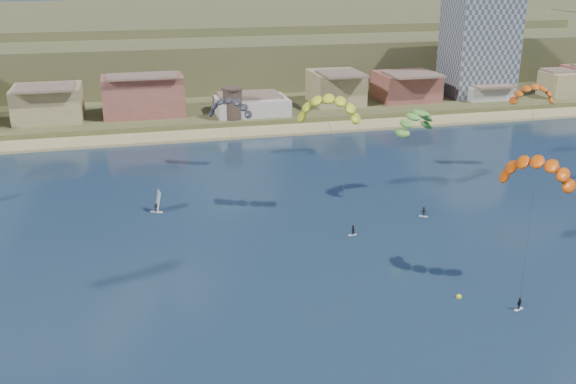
{
  "coord_description": "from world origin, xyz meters",
  "views": [
    {
      "loc": [
        -22.26,
        -57.75,
        43.31
      ],
      "look_at": [
        0.0,
        32.0,
        10.0
      ],
      "focal_mm": 40.74,
      "sensor_mm": 36.0,
      "label": 1
    }
  ],
  "objects_px": {
    "apartment_tower": "(479,44)",
    "kitesurfer_orange": "(538,166)",
    "buoy": "(459,297)",
    "windsurfer": "(157,206)",
    "kitesurfer_green": "(416,119)",
    "kitesurfer_yellow": "(329,105)",
    "watchtower": "(233,103)"
  },
  "relations": [
    {
      "from": "apartment_tower",
      "to": "kitesurfer_orange",
      "type": "height_order",
      "value": "apartment_tower"
    },
    {
      "from": "kitesurfer_orange",
      "to": "buoy",
      "type": "xyz_separation_m",
      "value": [
        -11.01,
        -2.12,
        -17.0
      ]
    },
    {
      "from": "apartment_tower",
      "to": "windsurfer",
      "type": "xyz_separation_m",
      "value": [
        -103.79,
        -73.78,
        -16.56
      ]
    },
    {
      "from": "apartment_tower",
      "to": "kitesurfer_green",
      "type": "height_order",
      "value": "apartment_tower"
    },
    {
      "from": "kitesurfer_green",
      "to": "apartment_tower",
      "type": "bearing_deg",
      "value": 54.07
    },
    {
      "from": "windsurfer",
      "to": "kitesurfer_yellow",
      "type": "bearing_deg",
      "value": -15.61
    },
    {
      "from": "windsurfer",
      "to": "buoy",
      "type": "bearing_deg",
      "value": -47.84
    },
    {
      "from": "kitesurfer_orange",
      "to": "kitesurfer_green",
      "type": "xyz_separation_m",
      "value": [
        -1.41,
        35.49,
        -1.65
      ]
    },
    {
      "from": "kitesurfer_green",
      "to": "watchtower",
      "type": "bearing_deg",
      "value": 110.25
    },
    {
      "from": "kitesurfer_orange",
      "to": "kitesurfer_green",
      "type": "distance_m",
      "value": 35.56
    },
    {
      "from": "kitesurfer_yellow",
      "to": "buoy",
      "type": "bearing_deg",
      "value": -75.99
    },
    {
      "from": "watchtower",
      "to": "windsurfer",
      "type": "height_order",
      "value": "watchtower"
    },
    {
      "from": "watchtower",
      "to": "kitesurfer_orange",
      "type": "xyz_separation_m",
      "value": [
        24.98,
        -99.37,
        10.75
      ]
    },
    {
      "from": "apartment_tower",
      "to": "kitesurfer_green",
      "type": "distance_m",
      "value": 96.2
    },
    {
      "from": "kitesurfer_yellow",
      "to": "kitesurfer_orange",
      "type": "distance_m",
      "value": 36.98
    },
    {
      "from": "buoy",
      "to": "kitesurfer_green",
      "type": "bearing_deg",
      "value": 75.67
    },
    {
      "from": "kitesurfer_orange",
      "to": "buoy",
      "type": "bearing_deg",
      "value": -169.12
    },
    {
      "from": "apartment_tower",
      "to": "kitesurfer_orange",
      "type": "xyz_separation_m",
      "value": [
        -55.02,
        -113.37,
        -0.7
      ]
    },
    {
      "from": "kitesurfer_yellow",
      "to": "kitesurfer_orange",
      "type": "relative_size",
      "value": 1.16
    },
    {
      "from": "kitesurfer_orange",
      "to": "windsurfer",
      "type": "relative_size",
      "value": 5.04
    },
    {
      "from": "kitesurfer_yellow",
      "to": "kitesurfer_orange",
      "type": "height_order",
      "value": "kitesurfer_yellow"
    },
    {
      "from": "apartment_tower",
      "to": "watchtower",
      "type": "height_order",
      "value": "apartment_tower"
    },
    {
      "from": "kitesurfer_yellow",
      "to": "buoy",
      "type": "xyz_separation_m",
      "value": [
        8.36,
        -33.49,
        -19.77
      ]
    },
    {
      "from": "windsurfer",
      "to": "buoy",
      "type": "relative_size",
      "value": 5.4
    },
    {
      "from": "windsurfer",
      "to": "kitesurfer_green",
      "type": "bearing_deg",
      "value": -4.94
    },
    {
      "from": "kitesurfer_green",
      "to": "kitesurfer_yellow",
      "type": "bearing_deg",
      "value": -167.1
    },
    {
      "from": "apartment_tower",
      "to": "watchtower",
      "type": "bearing_deg",
      "value": -170.07
    },
    {
      "from": "kitesurfer_orange",
      "to": "windsurfer",
      "type": "height_order",
      "value": "kitesurfer_orange"
    },
    {
      "from": "kitesurfer_yellow",
      "to": "windsurfer",
      "type": "height_order",
      "value": "kitesurfer_yellow"
    },
    {
      "from": "kitesurfer_green",
      "to": "windsurfer",
      "type": "distance_m",
      "value": 49.62
    },
    {
      "from": "apartment_tower",
      "to": "windsurfer",
      "type": "distance_m",
      "value": 128.42
    },
    {
      "from": "kitesurfer_orange",
      "to": "windsurfer",
      "type": "bearing_deg",
      "value": 140.93
    }
  ]
}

